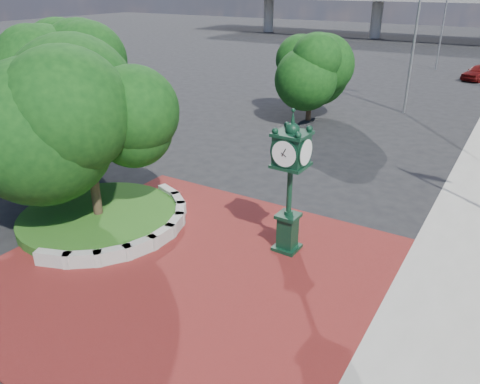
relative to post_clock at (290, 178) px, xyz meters
name	(u,v)px	position (x,y,z in m)	size (l,w,h in m)	color
ground	(203,257)	(-2.25, -1.97, -2.76)	(200.00, 200.00, 0.00)	black
plaza	(185,271)	(-2.25, -2.97, -2.74)	(12.00, 12.00, 0.04)	maroon
planter_wall	(143,231)	(-4.96, -1.97, -2.49)	(2.96, 6.77, 0.54)	#9E9B93
grass_bed	(99,217)	(-7.25, -1.97, -2.56)	(6.10, 6.10, 0.40)	#164C15
tree_planter	(87,131)	(-7.25, -1.97, 0.97)	(5.20, 5.20, 6.33)	#38281C
tree_northwest	(53,77)	(-15.25, 3.03, 1.37)	(5.60, 5.60, 6.93)	#38281C
tree_street	(311,72)	(-6.25, 16.03, 0.48)	(4.40, 4.40, 5.45)	#38281C
post_clock	(290,178)	(0.00, 0.00, 0.00)	(1.08, 1.08, 5.02)	black
parked_car	(479,72)	(1.95, 37.47, -2.01)	(1.76, 4.37, 1.49)	#610E0D
street_lamp_near	(420,30)	(-0.90, 21.47, 2.93)	(2.08, 0.96, 9.70)	slate
street_lamp_far	(447,16)	(-2.46, 41.63, 2.64)	(2.04, 0.63, 9.21)	slate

